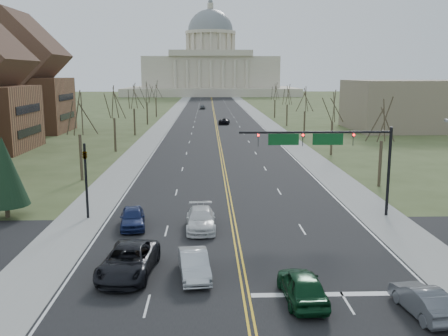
{
  "coord_description": "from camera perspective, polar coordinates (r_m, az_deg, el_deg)",
  "views": [
    {
      "loc": [
        -1.95,
        -25.06,
        11.31
      ],
      "look_at": [
        -0.49,
        18.75,
        3.0
      ],
      "focal_mm": 40.0,
      "sensor_mm": 36.0,
      "label": 1
    }
  ],
  "objects": [
    {
      "name": "tree_l_3",
      "position": [
        113.96,
        -8.83,
        8.41
      ],
      "size": [
        3.96,
        3.96,
        9.0
      ],
      "color": "#3D3124",
      "rests_on": "ground"
    },
    {
      "name": "center_line",
      "position": [
        135.55,
        -1.08,
        5.95
      ],
      "size": [
        0.42,
        380.0,
        0.01
      ],
      "primitive_type": "cube",
      "color": "gold",
      "rests_on": "road"
    },
    {
      "name": "tree_r_3",
      "position": [
        110.55,
        7.25,
        8.18
      ],
      "size": [
        3.74,
        3.74,
        8.5
      ],
      "color": "#3D3124",
      "rests_on": "ground"
    },
    {
      "name": "capitol",
      "position": [
        275.0,
        -1.53,
        11.33
      ],
      "size": [
        90.0,
        60.0,
        50.0
      ],
      "color": "#BAAD9B",
      "rests_on": "ground"
    },
    {
      "name": "tree_r_2",
      "position": [
        90.88,
        9.25,
        7.59
      ],
      "size": [
        3.74,
        3.74,
        8.5
      ],
      "color": "#3D3124",
      "rests_on": "ground"
    },
    {
      "name": "sidewalk_right",
      "position": [
        136.25,
        4.0,
        5.95
      ],
      "size": [
        4.0,
        380.0,
        0.03
      ],
      "primitive_type": "cube",
      "color": "gray",
      "rests_on": "ground"
    },
    {
      "name": "car_sb_outer_second",
      "position": [
        37.92,
        -10.42,
        -5.58
      ],
      "size": [
        2.37,
        4.66,
        1.52
      ],
      "primitive_type": "imported",
      "rotation": [
        0.0,
        0.0,
        0.13
      ],
      "color": "navy",
      "rests_on": "road"
    },
    {
      "name": "car_far_nb",
      "position": [
        114.1,
        0.03,
        5.41
      ],
      "size": [
        2.82,
        5.27,
        1.41
      ],
      "primitive_type": "imported",
      "rotation": [
        0.0,
        0.0,
        3.04
      ],
      "color": "black",
      "rests_on": "road"
    },
    {
      "name": "sidewalk_left",
      "position": [
        135.91,
        -6.17,
        5.9
      ],
      "size": [
        4.0,
        380.0,
        0.03
      ],
      "primitive_type": "cube",
      "color": "gray",
      "rests_on": "ground"
    },
    {
      "name": "ground",
      "position": [
        27.57,
        2.39,
        -13.5
      ],
      "size": [
        600.0,
        600.0,
        0.0
      ],
      "primitive_type": "plane",
      "color": "#3F4C26",
      "rests_on": "ground"
    },
    {
      "name": "stop_bar",
      "position": [
        27.48,
        13.32,
        -13.84
      ],
      "size": [
        9.5,
        0.5,
        0.01
      ],
      "primitive_type": "cube",
      "color": "silver",
      "rests_on": "road"
    },
    {
      "name": "car_sb_inner_lead",
      "position": [
        28.62,
        -3.44,
        -10.95
      ],
      "size": [
        2.08,
        4.6,
        1.46
      ],
      "primitive_type": "imported",
      "rotation": [
        0.0,
        0.0,
        0.12
      ],
      "color": "#ADB1B5",
      "rests_on": "road"
    },
    {
      "name": "tree_l_2",
      "position": [
        94.15,
        -10.28,
        7.9
      ],
      "size": [
        3.96,
        3.96,
        9.0
      ],
      "color": "#3D3124",
      "rests_on": "ground"
    },
    {
      "name": "cross_road",
      "position": [
        33.11,
        1.61,
        -9.23
      ],
      "size": [
        120.0,
        14.0,
        0.01
      ],
      "primitive_type": "cube",
      "color": "black",
      "rests_on": "ground"
    },
    {
      "name": "car_nb_outer_lead",
      "position": [
        26.29,
        21.77,
        -13.86
      ],
      "size": [
        1.98,
        4.37,
        1.39
      ],
      "primitive_type": "imported",
      "rotation": [
        0.0,
        0.0,
        3.26
      ],
      "color": "#55585E",
      "rests_on": "road"
    },
    {
      "name": "edge_line_right",
      "position": [
        136.04,
        3.07,
        5.96
      ],
      "size": [
        0.15,
        380.0,
        0.01
      ],
      "primitive_type": "cube",
      "color": "silver",
      "rests_on": "road"
    },
    {
      "name": "signal_mast",
      "position": [
        40.08,
        11.68,
        2.55
      ],
      "size": [
        12.12,
        0.44,
        7.2
      ],
      "color": "black",
      "rests_on": "ground"
    },
    {
      "name": "tree_l_1",
      "position": [
        74.44,
        -12.49,
        7.12
      ],
      "size": [
        3.96,
        3.96,
        9.0
      ],
      "color": "#3D3124",
      "rests_on": "ground"
    },
    {
      "name": "tree_r_0",
      "position": [
        52.29,
        17.67,
        5.01
      ],
      "size": [
        3.74,
        3.74,
        8.5
      ],
      "color": "#3D3124",
      "rests_on": "ground"
    },
    {
      "name": "bldg_left_far",
      "position": [
        105.43,
        -22.19,
        8.99
      ],
      "size": [
        17.1,
        14.28,
        23.25
      ],
      "color": "brown",
      "rests_on": "ground"
    },
    {
      "name": "tree_l_4",
      "position": [
        133.82,
        -7.81,
        8.76
      ],
      "size": [
        3.96,
        3.96,
        9.0
      ],
      "color": "#3D3124",
      "rests_on": "ground"
    },
    {
      "name": "signal_left",
      "position": [
        40.45,
        -15.53,
        -0.49
      ],
      "size": [
        0.32,
        0.36,
        6.0
      ],
      "color": "black",
      "rests_on": "ground"
    },
    {
      "name": "bldg_right_mass",
      "position": [
        109.61,
        20.75,
        6.74
      ],
      "size": [
        25.0,
        20.0,
        10.0
      ],
      "primitive_type": "cube",
      "color": "#7F715A",
      "rests_on": "ground"
    },
    {
      "name": "tree_r_1",
      "position": [
        71.39,
        12.33,
        6.67
      ],
      "size": [
        3.74,
        3.74,
        8.5
      ],
      "color": "#3D3124",
      "rests_on": "ground"
    },
    {
      "name": "edge_line_left",
      "position": [
        135.76,
        -5.24,
        5.92
      ],
      "size": [
        0.15,
        380.0,
        0.01
      ],
      "primitive_type": "cube",
      "color": "silver",
      "rests_on": "road"
    },
    {
      "name": "road",
      "position": [
        135.55,
        -1.08,
        5.95
      ],
      "size": [
        20.0,
        380.0,
        0.01
      ],
      "primitive_type": "cube",
      "color": "black",
      "rests_on": "ground"
    },
    {
      "name": "car_sb_outer_lead",
      "position": [
        29.33,
        -10.88,
        -10.37
      ],
      "size": [
        3.29,
        6.21,
        1.66
      ],
      "primitive_type": "imported",
      "rotation": [
        0.0,
        0.0,
        -0.09
      ],
      "color": "black",
      "rests_on": "road"
    },
    {
      "name": "car_far_sb",
      "position": [
        162.77,
        -2.47,
        7.0
      ],
      "size": [
        1.86,
        4.28,
        1.44
      ],
      "primitive_type": "imported",
      "rotation": [
        0.0,
        0.0,
        0.04
      ],
      "color": "#43464A",
      "rests_on": "road"
    },
    {
      "name": "conifer_l",
      "position": [
        42.9,
        -23.84,
        -0.35
      ],
      "size": [
        3.64,
        3.64,
        6.5
      ],
      "color": "#3D3124",
      "rests_on": "ground"
    },
    {
      "name": "car_nb_inner_lead",
      "position": [
        26.04,
        8.94,
        -13.15
      ],
      "size": [
        2.16,
        4.84,
        1.62
      ],
      "primitive_type": "imported",
      "rotation": [
        0.0,
        0.0,
        3.19
      ],
      "color": "#0C361B",
      "rests_on": "road"
    },
    {
      "name": "tree_r_4",
      "position": [
        130.32,
        5.85,
        8.59
      ],
      "size": [
        3.74,
        3.74,
        8.5
      ],
      "color": "#3D3124",
      "rests_on": "ground"
    },
    {
      "name": "car_sb_inner_second",
      "position": [
        36.94,
        -2.67,
        -5.86
      ],
      "size": [
        2.21,
        5.23,
        1.51
      ],
      "primitive_type": "imported",
      "rotation": [
        0.0,
        0.0,
        0.02
      ],
      "color": "silver",
      "rests_on": "road"
    },
    {
      "name": "tree_l_0",
      "position": [
        54.94,
        -16.26,
        5.75
      ],
      "size": [
        3.96,
        3.96,
        9.0
      ],
      "color": "#3D3124",
      "rests_on": "ground"
    }
  ]
}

